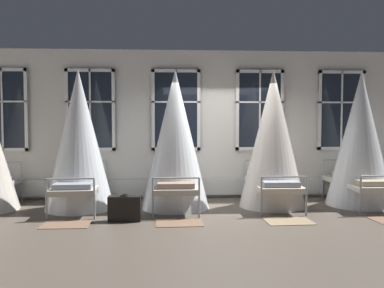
% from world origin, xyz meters
% --- Properties ---
extents(ground, '(27.11, 27.11, 0.00)m').
position_xyz_m(ground, '(0.00, 0.00, 0.00)').
color(ground, brown).
extents(back_wall_with_windows, '(14.55, 0.10, 3.33)m').
position_xyz_m(back_wall_with_windows, '(0.00, 1.42, 1.67)').
color(back_wall_with_windows, silver).
rests_on(back_wall_with_windows, ground).
extents(window_bank, '(10.59, 0.10, 2.82)m').
position_xyz_m(window_bank, '(-0.00, 1.30, 1.13)').
color(window_bank, black).
rests_on(window_bank, ground).
extents(cot_second, '(1.35, 1.90, 2.77)m').
position_xyz_m(cot_second, '(-2.89, 0.25, 1.35)').
color(cot_second, '#9EA3A8').
rests_on(cot_second, ground).
extents(cot_third, '(1.35, 1.88, 2.77)m').
position_xyz_m(cot_third, '(-0.99, 0.23, 1.35)').
color(cot_third, '#9EA3A8').
rests_on(cot_third, ground).
extents(cot_fourth, '(1.35, 1.89, 2.78)m').
position_xyz_m(cot_fourth, '(0.99, 0.27, 1.35)').
color(cot_fourth, '#9EA3A8').
rests_on(cot_fourth, ground).
extents(cot_fifth, '(1.35, 1.88, 2.77)m').
position_xyz_m(cot_fifth, '(2.83, 0.29, 1.35)').
color(cot_fifth, '#9EA3A8').
rests_on(cot_fifth, ground).
extents(rug_second, '(0.80, 0.56, 0.01)m').
position_xyz_m(rug_second, '(-2.85, -1.05, 0.01)').
color(rug_second, brown).
rests_on(rug_second, ground).
extents(rug_third, '(0.81, 0.57, 0.01)m').
position_xyz_m(rug_third, '(-0.95, -1.05, 0.01)').
color(rug_third, brown).
rests_on(rug_third, ground).
extents(rug_fourth, '(0.82, 0.59, 0.01)m').
position_xyz_m(rug_fourth, '(0.95, -1.05, 0.01)').
color(rug_fourth, '#8E7A5B').
rests_on(rug_fourth, ground).
extents(suitcase_dark, '(0.56, 0.22, 0.47)m').
position_xyz_m(suitcase_dark, '(-1.90, -0.84, 0.22)').
color(suitcase_dark, black).
rests_on(suitcase_dark, ground).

